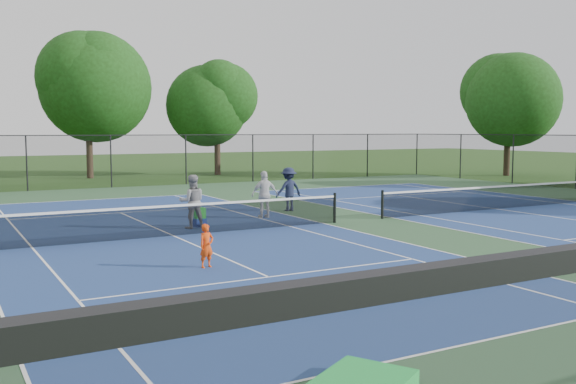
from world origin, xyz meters
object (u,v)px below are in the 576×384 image
tree_back_c (217,100)px  tree_side_e (509,95)px  bystander_b (289,189)px  tree_back_b (87,81)px  ball_crate (200,223)px  bystander_a (265,195)px  ball_hopper (200,213)px  child_player (207,246)px  instructor (192,202)px

tree_back_c → tree_side_e: (18.00, -11.00, 0.33)m
tree_back_c → bystander_b: tree_back_c is taller
tree_back_b → ball_crate: (-1.57, -24.54, -6.45)m
bystander_a → ball_hopper: bearing=21.7°
child_player → ball_crate: child_player is taller
bystander_a → ball_hopper: size_ratio=4.89×
child_player → instructor: instructor is taller
ball_crate → tree_side_e: bearing=23.7°
child_player → bystander_a: 8.81m
tree_back_b → ball_hopper: tree_back_b is taller
tree_side_e → bystander_b: size_ratio=5.01×
child_player → tree_side_e: bearing=17.7°
child_player → instructor: 6.31m
tree_back_c → ball_hopper: (-10.57, -23.54, -5.01)m
tree_side_e → bystander_a: 28.59m
bystander_b → ball_hopper: (-4.75, -2.30, -0.42)m
child_player → ball_hopper: child_player is taller
instructor → tree_back_c: bearing=-101.9°
tree_side_e → ball_crate: size_ratio=22.32×
bystander_a → bystander_b: bearing=-137.1°
tree_back_b → child_player: (-3.82, -30.77, -6.07)m
bystander_b → ball_crate: bystander_b is taller
child_player → ball_hopper: 6.63m
tree_back_b → tree_side_e: bearing=-24.0°
bystander_a → bystander_b: (1.82, 1.42, 0.00)m
tree_back_b → bystander_a: tree_back_b is taller
bystander_a → ball_hopper: (-2.93, -0.88, -0.41)m
ball_hopper → tree_back_b: bearing=86.3°
tree_back_c → ball_hopper: size_ratio=23.24×
instructor → bystander_b: 5.69m
tree_back_c → bystander_a: tree_back_c is taller
tree_back_b → instructor: bearing=-94.4°
tree_side_e → instructor: tree_side_e is taller
tree_back_c → bystander_b: 22.49m
tree_back_c → ball_hopper: 26.28m
child_player → bystander_a: size_ratio=0.60×
bystander_a → ball_crate: bystander_a is taller
instructor → ball_crate: bearing=-134.5°
bystander_b → ball_hopper: 5.29m
tree_back_b → child_player: bearing=-97.1°
child_player → ball_crate: bearing=56.5°
tree_side_e → child_player: bearing=-148.7°
child_player → instructor: size_ratio=0.59×
tree_back_b → tree_back_c: size_ratio=1.19×
tree_back_b → instructor: size_ratio=5.56×
tree_back_b → bystander_b: 23.18m
tree_back_b → tree_side_e: tree_back_b is taller
bystander_a → tree_back_c: bearing=-103.7°
ball_crate → child_player: bearing=-109.9°
instructor → bystander_a: bearing=-148.5°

